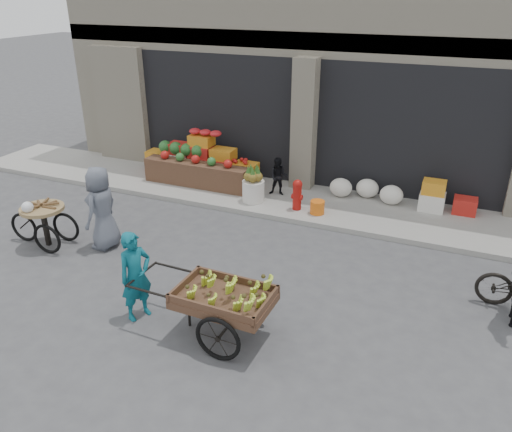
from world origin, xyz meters
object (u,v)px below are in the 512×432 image
at_px(seated_person, 278,177).
at_px(vendor_grey, 102,208).
at_px(fire_hydrant, 297,193).
at_px(tricycle_cart, 44,219).
at_px(vendor_woman, 136,276).
at_px(banana_cart, 221,295).
at_px(orange_bucket, 317,207).
at_px(pineapple_bin, 253,191).

distance_m(seated_person, vendor_grey, 4.31).
relative_size(fire_hydrant, vendor_grey, 0.42).
xyz_separation_m(tricycle_cart, vendor_grey, (1.12, 0.41, 0.27)).
relative_size(fire_hydrant, vendor_woman, 0.49).
bearing_deg(fire_hydrant, banana_cart, -85.13).
distance_m(orange_bucket, seated_person, 1.42).
bearing_deg(vendor_grey, tricycle_cart, -72.95).
xyz_separation_m(fire_hydrant, vendor_grey, (-3.00, -2.98, 0.33)).
height_order(orange_bucket, vendor_woman, vendor_woman).
bearing_deg(orange_bucket, seated_person, 149.74).
relative_size(fire_hydrant, banana_cart, 0.30).
distance_m(pineapple_bin, seated_person, 0.75).
distance_m(seated_person, tricycle_cart, 5.30).
relative_size(orange_bucket, vendor_woman, 0.22).
relative_size(vendor_woman, tricycle_cart, 1.02).
relative_size(pineapple_bin, vendor_woman, 0.36).
bearing_deg(banana_cart, vendor_grey, 155.85).
distance_m(fire_hydrant, seated_person, 0.96).
bearing_deg(orange_bucket, fire_hydrant, 174.29).
bearing_deg(tricycle_cart, vendor_woman, -26.42).
xyz_separation_m(banana_cart, vendor_grey, (-3.39, 1.61, 0.12)).
distance_m(tricycle_cart, vendor_grey, 1.23).
bearing_deg(vendor_woman, tricycle_cart, 90.14).
relative_size(vendor_woman, vendor_grey, 0.87).
height_order(pineapple_bin, seated_person, seated_person).
bearing_deg(seated_person, fire_hydrant, -52.88).
xyz_separation_m(seated_person, tricycle_cart, (-3.43, -4.05, -0.02)).
relative_size(orange_bucket, seated_person, 0.34).
bearing_deg(vendor_grey, banana_cart, 61.40).
bearing_deg(fire_hydrant, tricycle_cart, -140.52).
bearing_deg(fire_hydrant, orange_bucket, -5.71).
height_order(pineapple_bin, vendor_woman, vendor_woman).
relative_size(seated_person, vendor_grey, 0.56).
relative_size(orange_bucket, vendor_grey, 0.19).
xyz_separation_m(vendor_woman, vendor_grey, (-1.98, 1.68, 0.11)).
xyz_separation_m(pineapple_bin, seated_person, (0.40, 0.60, 0.21)).
bearing_deg(pineapple_bin, orange_bucket, -3.58).
bearing_deg(orange_bucket, vendor_woman, -108.27).
bearing_deg(orange_bucket, pineapple_bin, 176.42).
xyz_separation_m(orange_bucket, seated_person, (-1.20, 0.70, 0.31)).
distance_m(pineapple_bin, tricycle_cart, 4.59).
distance_m(fire_hydrant, vendor_woman, 4.78).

